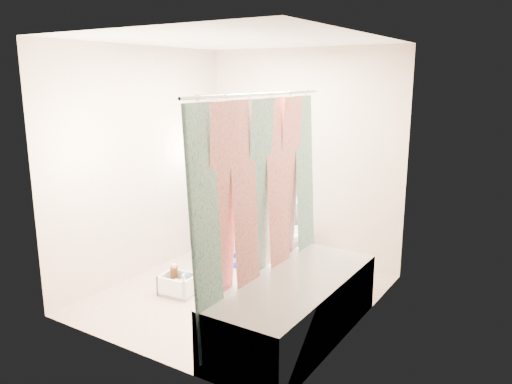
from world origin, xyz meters
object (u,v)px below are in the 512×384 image
Objects in this scene: toilet at (294,233)px; cleaning_caddy at (179,285)px; bathtub at (295,306)px; plumber at (242,184)px.

toilet is 1.51m from cleaning_caddy.
cleaning_caddy is at bearing 174.96° from bathtub.
bathtub is 0.95× the size of plumber.
bathtub is 2.53× the size of toilet.
toilet is (-0.81, 1.51, 0.08)m from bathtub.
bathtub is 1.36m from cleaning_caddy.
bathtub is 1.88m from plumber.
cleaning_caddy is (-1.34, 0.12, -0.17)m from bathtub.
toilet is 0.82m from plumber.
plumber is 5.17× the size of cleaning_caddy.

